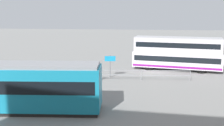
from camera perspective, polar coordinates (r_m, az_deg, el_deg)
ground_plane at (r=32.49m, az=8.62°, el=-1.73°), size 160.00×160.00×0.00m
double_decker_bus at (r=33.43m, az=13.49°, el=1.98°), size 10.68×4.20×3.99m
tram_yellow at (r=20.38m, az=-20.86°, el=-4.61°), size 13.09×3.95×3.40m
pedestrian_near_railing at (r=26.95m, az=-3.62°, el=-1.96°), size 0.44×0.44×1.76m
pedestrian_railing at (r=27.81m, az=6.17°, el=-2.17°), size 10.00×0.89×1.08m
info_sign at (r=28.61m, az=-0.40°, el=0.19°), size 1.14×0.22×2.45m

